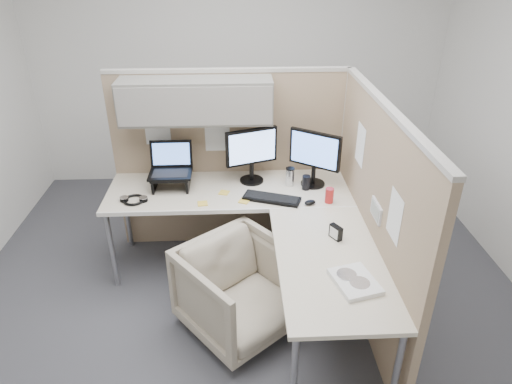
{
  "coord_description": "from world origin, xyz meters",
  "views": [
    {
      "loc": [
        -0.04,
        -2.78,
        2.49
      ],
      "look_at": [
        0.1,
        0.25,
        0.85
      ],
      "focal_mm": 32.0,
      "sensor_mm": 36.0,
      "label": 1
    }
  ],
  "objects_px": {
    "keyboard": "(272,199)",
    "office_chair": "(240,286)",
    "desk": "(260,219)",
    "monitor_left": "(252,151)"
  },
  "relations": [
    {
      "from": "office_chair",
      "to": "keyboard",
      "type": "xyz_separation_m",
      "value": [
        0.27,
        0.6,
        0.37
      ]
    },
    {
      "from": "office_chair",
      "to": "desk",
      "type": "bearing_deg",
      "value": 28.33
    },
    {
      "from": "monitor_left",
      "to": "keyboard",
      "type": "height_order",
      "value": "monitor_left"
    },
    {
      "from": "desk",
      "to": "monitor_left",
      "type": "height_order",
      "value": "monitor_left"
    },
    {
      "from": "monitor_left",
      "to": "desk",
      "type": "bearing_deg",
      "value": -105.65
    },
    {
      "from": "desk",
      "to": "keyboard",
      "type": "xyz_separation_m",
      "value": [
        0.1,
        0.21,
        0.05
      ]
    },
    {
      "from": "keyboard",
      "to": "monitor_left",
      "type": "bearing_deg",
      "value": 133.13
    },
    {
      "from": "office_chair",
      "to": "monitor_left",
      "type": "relative_size",
      "value": 1.58
    },
    {
      "from": "keyboard",
      "to": "office_chair",
      "type": "bearing_deg",
      "value": -94.22
    },
    {
      "from": "monitor_left",
      "to": "keyboard",
      "type": "xyz_separation_m",
      "value": [
        0.14,
        -0.33,
        -0.26
      ]
    }
  ]
}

